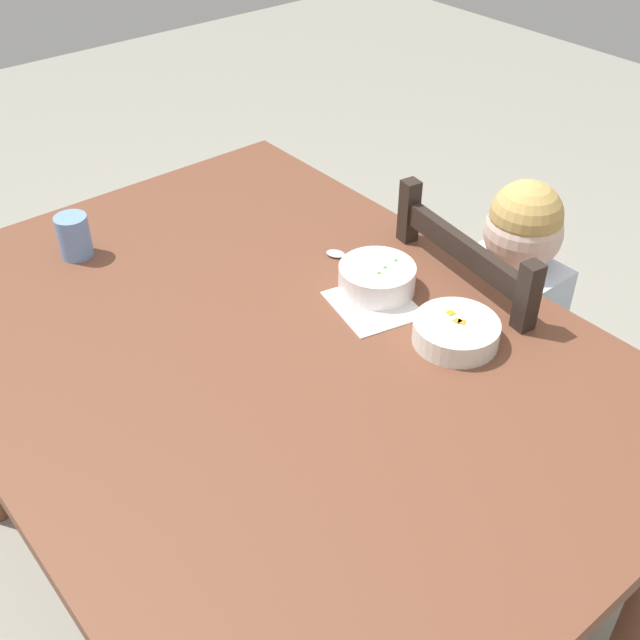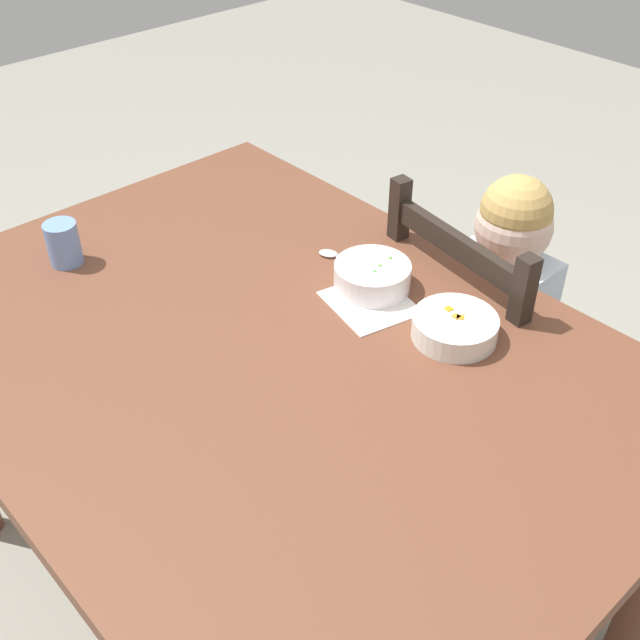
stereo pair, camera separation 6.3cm
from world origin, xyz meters
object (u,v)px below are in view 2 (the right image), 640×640
(dining_table, at_px, (269,382))
(bowl_of_carrots, at_px, (455,327))
(drinking_cup, at_px, (63,243))
(child_figure, at_px, (493,309))
(bowl_of_peas, at_px, (374,277))
(spoon, at_px, (337,255))
(dining_chair, at_px, (482,366))

(dining_table, distance_m, bowl_of_carrots, 0.38)
(bowl_of_carrots, bearing_deg, drinking_cup, -150.29)
(child_figure, relative_size, bowl_of_peas, 6.06)
(child_figure, height_order, bowl_of_peas, child_figure)
(dining_table, bearing_deg, spoon, 113.51)
(dining_chair, height_order, child_figure, child_figure)
(bowl_of_peas, height_order, bowl_of_carrots, bowl_of_peas)
(drinking_cup, bearing_deg, dining_table, 15.02)
(dining_chair, xyz_separation_m, bowl_of_carrots, (0.12, -0.30, 0.35))
(drinking_cup, bearing_deg, spoon, 49.59)
(bowl_of_peas, relative_size, spoon, 1.21)
(child_figure, relative_size, bowl_of_carrots, 5.87)
(bowl_of_peas, distance_m, drinking_cup, 0.67)
(dining_chair, bearing_deg, bowl_of_peas, -108.57)
(bowl_of_peas, bearing_deg, spoon, 168.55)
(dining_chair, height_order, bowl_of_peas, dining_chair)
(dining_table, distance_m, bowl_of_peas, 0.31)
(dining_chair, xyz_separation_m, drinking_cup, (-0.62, -0.72, 0.37))
(child_figure, height_order, bowl_of_carrots, child_figure)
(spoon, bearing_deg, dining_chair, 48.58)
(bowl_of_peas, xyz_separation_m, drinking_cup, (-0.52, -0.42, 0.02))
(dining_chair, relative_size, bowl_of_peas, 5.81)
(dining_table, xyz_separation_m, bowl_of_peas, (0.00, 0.28, 0.12))
(bowl_of_peas, distance_m, bowl_of_carrots, 0.22)
(dining_table, height_order, bowl_of_peas, bowl_of_peas)
(dining_chair, relative_size, bowl_of_carrots, 5.63)
(child_figure, height_order, drinking_cup, child_figure)
(child_figure, bearing_deg, dining_table, -101.06)
(child_figure, distance_m, drinking_cup, 0.97)
(bowl_of_carrots, height_order, spoon, bowl_of_carrots)
(child_figure, xyz_separation_m, bowl_of_peas, (-0.11, -0.29, 0.17))
(dining_table, distance_m, child_figure, 0.59)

